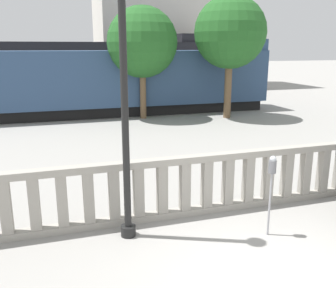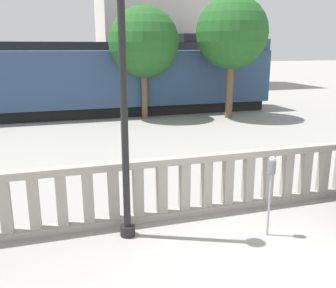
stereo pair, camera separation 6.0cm
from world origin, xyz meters
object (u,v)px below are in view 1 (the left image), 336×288
(train_far, at_px, (51,69))
(tree_left, at_px, (142,42))
(parking_meter, at_px, (272,174))
(lamppost, at_px, (123,63))
(train_near, at_px, (85,82))
(tree_right, at_px, (230,33))

(train_far, distance_m, tree_left, 10.09)
(parking_meter, xyz_separation_m, train_far, (-3.52, 21.43, 0.77))
(lamppost, height_order, train_near, lamppost)
(train_near, distance_m, tree_left, 3.62)
(parking_meter, bearing_deg, tree_left, 87.04)
(train_far, bearing_deg, train_near, -78.54)
(lamppost, bearing_deg, train_near, 87.69)
(train_near, xyz_separation_m, tree_right, (6.70, -2.66, 2.38))
(train_near, distance_m, train_far, 7.66)
(parking_meter, relative_size, tree_right, 0.27)
(lamppost, relative_size, train_far, 0.23)
(train_far, relative_size, tree_right, 4.13)
(lamppost, distance_m, parking_meter, 3.31)
(tree_left, bearing_deg, train_far, 114.73)
(lamppost, height_order, train_far, lamppost)
(train_near, relative_size, tree_left, 3.70)
(train_near, bearing_deg, tree_left, -30.22)
(train_far, bearing_deg, parking_meter, -80.67)
(parking_meter, bearing_deg, tree_right, 67.39)
(train_near, relative_size, tree_right, 3.39)
(tree_right, bearing_deg, tree_left, 164.56)
(train_far, height_order, tree_right, tree_right)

